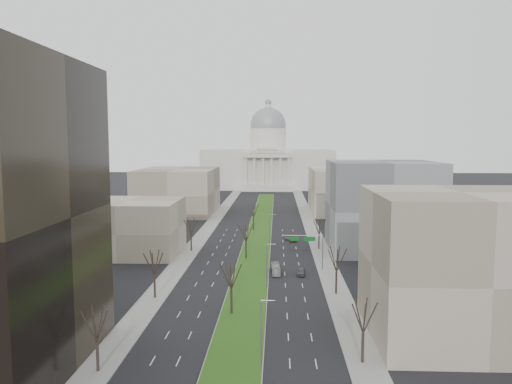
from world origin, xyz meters
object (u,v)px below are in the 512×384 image
(car_grey_near, at_px, (301,272))
(car_grey_far, at_px, (289,237))
(car_red, at_px, (293,239))
(box_van, at_px, (276,269))
(car_black, at_px, (275,268))

(car_grey_near, distance_m, car_grey_far, 39.89)
(car_red, bearing_deg, box_van, -90.32)
(car_grey_far, bearing_deg, car_red, -62.58)
(car_black, distance_m, car_red, 34.68)
(box_van, bearing_deg, car_grey_far, 81.88)
(car_black, bearing_deg, box_van, -79.23)
(car_grey_far, bearing_deg, car_grey_near, -88.28)
(car_red, relative_size, box_van, 0.70)
(car_grey_far, bearing_deg, box_van, -96.47)
(car_grey_near, distance_m, box_van, 5.74)
(car_black, xyz_separation_m, car_red, (5.30, 34.28, 0.05))
(car_black, xyz_separation_m, car_grey_far, (3.95, 36.79, -0.05))
(car_grey_near, relative_size, car_red, 0.85)
(car_black, bearing_deg, car_red, 85.65)
(car_grey_far, distance_m, box_van, 38.78)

